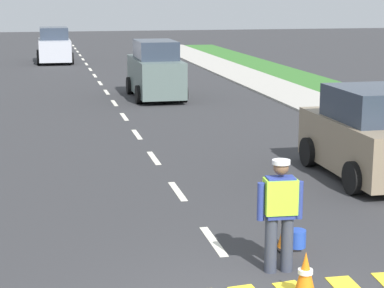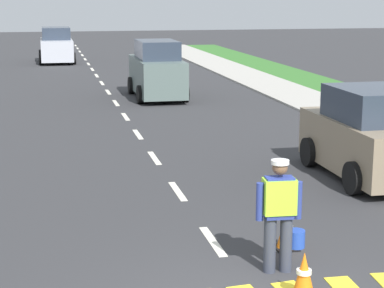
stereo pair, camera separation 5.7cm
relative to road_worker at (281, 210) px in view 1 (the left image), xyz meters
The scene contains 8 objects.
ground_plane 19.73m from the road_worker, 91.88° to the left, with size 96.00×96.00×0.00m, color #333335.
lane_center_line 23.92m from the road_worker, 91.55° to the left, with size 0.14×46.40×0.01m.
road_worker is the anchor object (origin of this frame).
traffic_cone_near 1.12m from the road_worker, 63.73° to the left, with size 0.36×0.36×0.63m.
traffic_cone_far 1.11m from the road_worker, 88.37° to the right, with size 0.36×0.36×0.63m.
car_outgoing_far 17.44m from the road_worker, 86.47° to the left, with size 1.91×4.26×2.22m.
car_parked_curbside 5.90m from the road_worker, 51.45° to the left, with size 2.03×3.87×1.99m.
car_oncoming_third 32.76m from the road_worker, 94.19° to the left, with size 2.07×4.15×2.06m.
Camera 1 is at (-2.64, -7.68, 3.96)m, focal length 64.78 mm.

